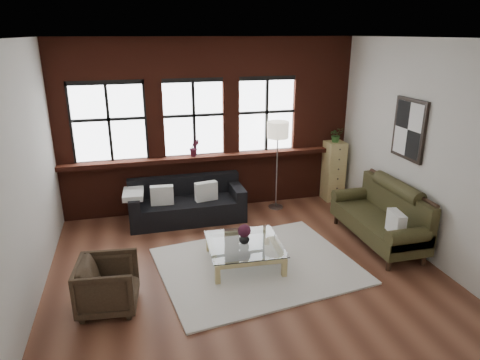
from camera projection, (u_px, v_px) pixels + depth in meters
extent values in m
plane|color=brown|center=(244.00, 267.00, 6.27)|extent=(5.50, 5.50, 0.00)
plane|color=white|center=(244.00, 38.00, 5.22)|extent=(5.50, 5.50, 0.00)
plane|color=beige|center=(209.00, 126.00, 8.03)|extent=(5.50, 0.00, 5.50)
plane|color=beige|center=(324.00, 250.00, 3.46)|extent=(5.50, 0.00, 5.50)
plane|color=beige|center=(21.00, 180.00, 5.09)|extent=(0.00, 5.00, 5.00)
plane|color=beige|center=(421.00, 150.00, 6.40)|extent=(0.00, 5.00, 5.00)
cube|color=#4D1C12|center=(212.00, 157.00, 8.08)|extent=(5.50, 0.30, 0.08)
cube|color=beige|center=(257.00, 265.00, 6.29)|extent=(3.03, 2.52, 0.03)
cube|color=silver|center=(162.00, 195.00, 7.49)|extent=(0.41, 0.17, 0.34)
cube|color=silver|center=(206.00, 191.00, 7.68)|extent=(0.42, 0.20, 0.34)
cube|color=silver|center=(396.00, 223.00, 6.27)|extent=(0.20, 0.40, 0.34)
imported|color=#312518|center=(108.00, 285.00, 5.26)|extent=(0.79, 0.77, 0.65)
imported|color=#B2B2B2|center=(244.00, 238.00, 6.22)|extent=(0.19, 0.19, 0.16)
sphere|color=#4B192D|center=(244.00, 231.00, 6.18)|extent=(0.19, 0.19, 0.19)
cube|color=tan|center=(333.00, 171.00, 8.66)|extent=(0.37, 0.37, 1.21)
imported|color=#2D5923|center=(336.00, 135.00, 8.41)|extent=(0.29, 0.25, 0.29)
imported|color=#4B192D|center=(194.00, 148.00, 7.90)|extent=(0.19, 0.16, 0.33)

